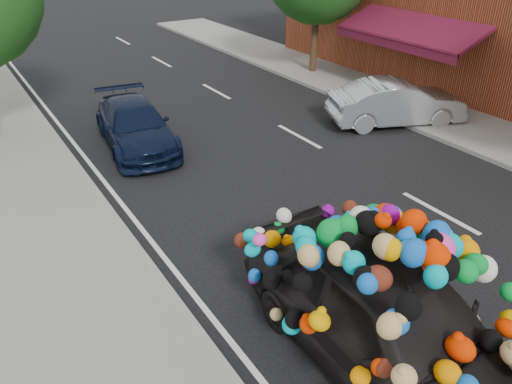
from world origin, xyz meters
The scene contains 8 objects.
ground centered at (0.00, 0.00, 0.00)m, with size 100.00×100.00×0.00m, color black.
sidewalk centered at (-4.30, 0.00, 0.06)m, with size 4.00×60.00×0.12m, color gray.
kerb centered at (-2.35, 0.00, 0.07)m, with size 0.15×60.00×0.13m, color gray.
footpath_far centered at (8.20, 3.00, 0.06)m, with size 3.00×40.00×0.12m, color gray.
lane_markings centered at (3.60, 0.00, 0.01)m, with size 6.00×50.00×0.01m, color silver, non-canonical shape.
plush_art_car centered at (-0.42, -2.30, 1.20)m, with size 2.46×5.17×2.32m.
navy_sedan centered at (-0.56, 6.83, 0.60)m, with size 1.68×4.13×1.20m, color black.
silver_hatchback centered at (6.64, 4.26, 0.66)m, with size 1.40×4.03×1.33m, color #AEB1B6.
Camera 1 is at (-4.58, -5.57, 5.52)m, focal length 35.00 mm.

